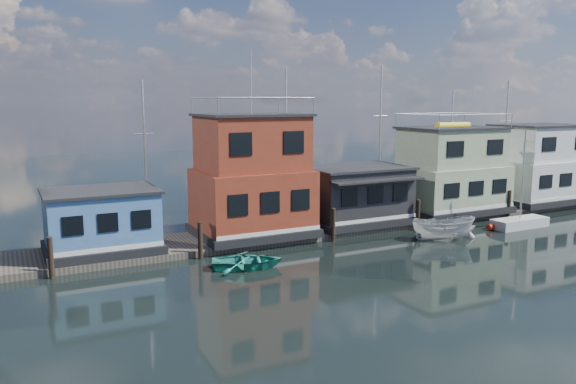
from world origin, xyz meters
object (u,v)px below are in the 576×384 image
houseboat_dark (355,195)px  red_kayak (502,225)px  houseboat_blue (102,221)px  dinghy_white (462,227)px  day_sailer (520,222)px  dinghy_teal (247,261)px  houseboat_white (538,165)px  motorboat (443,228)px  houseboat_green (451,172)px  houseboat_red (252,178)px

houseboat_dark → red_kayak: (9.39, -5.00, -2.20)m
houseboat_blue → houseboat_dark: houseboat_dark is taller
dinghy_white → day_sailer: 5.47m
houseboat_blue → houseboat_dark: (17.50, -0.02, 0.21)m
dinghy_teal → dinghy_white: 15.97m
dinghy_teal → houseboat_white: bearing=-60.6°
houseboat_dark → motorboat: (3.15, -5.74, -1.62)m
houseboat_green → day_sailer: 6.54m
houseboat_white → red_kayak: size_ratio=2.83×
houseboat_red → houseboat_green: size_ratio=1.41×
houseboat_red → day_sailer: (18.62, -5.51, -3.69)m
dinghy_white → dinghy_teal: bearing=94.5°
day_sailer → dinghy_teal: bearing=-179.5°
dinghy_teal → red_kayak: (20.20, 0.71, -0.19)m
motorboat → day_sailer: size_ratio=0.58×
houseboat_red → motorboat: houseboat_red is taller
houseboat_blue → red_kayak: 27.43m
day_sailer → houseboat_blue: bearing=168.8°
houseboat_blue → dinghy_teal: (6.69, -5.73, -1.80)m
houseboat_green → dinghy_white: houseboat_green is taller
houseboat_red → houseboat_white: (27.00, 0.00, -0.57)m
houseboat_green → motorboat: (-5.85, -5.76, -2.76)m
houseboat_blue → motorboat: houseboat_blue is taller
houseboat_dark → red_kayak: size_ratio=2.50×
houseboat_dark → day_sailer: bearing=-27.3°
houseboat_red → dinghy_teal: 7.37m
houseboat_white → day_sailer: size_ratio=1.19×
houseboat_red → houseboat_green: houseboat_red is taller
red_kayak → dinghy_white: bearing=-179.0°
dinghy_white → houseboat_white: bearing=-65.0°
houseboat_red → dinghy_teal: bearing=-116.1°
houseboat_red → day_sailer: houseboat_red is taller
houseboat_blue → day_sailer: size_ratio=0.91×
houseboat_red → houseboat_white: 27.01m
houseboat_blue → motorboat: bearing=-15.6°
houseboat_red → day_sailer: 19.77m
dinghy_teal → houseboat_dark: bearing=-43.6°
houseboat_blue → day_sailer: bearing=-11.1°
houseboat_red → houseboat_green: 17.01m
motorboat → dinghy_teal: size_ratio=1.04×
dinghy_teal → red_kayak: dinghy_teal is taller
dinghy_white → red_kayak: (4.24, 0.43, -0.38)m
motorboat → dinghy_white: motorboat is taller
houseboat_red → red_kayak: 18.51m
houseboat_red → houseboat_dark: houseboat_red is taller
houseboat_blue → houseboat_green: size_ratio=0.76×
houseboat_red → houseboat_dark: 8.18m
houseboat_white → dinghy_white: bearing=-158.5°
houseboat_dark → dinghy_teal: bearing=-152.2°
houseboat_red → houseboat_dark: (8.00, -0.02, -1.69)m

